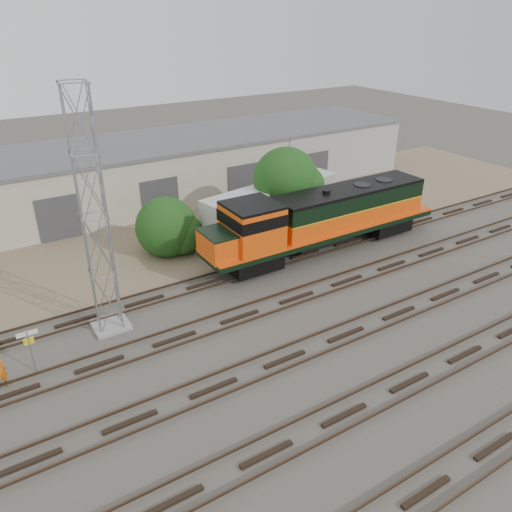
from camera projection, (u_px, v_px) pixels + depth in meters
ground at (253, 331)px, 27.27m from camera, size 140.00×140.00×0.00m
dirt_strip at (152, 236)px, 38.67m from camera, size 80.00×16.00×0.02m
tracks at (285, 359)px, 24.96m from camera, size 80.00×20.40×0.28m
warehouse at (117, 176)px, 43.58m from camera, size 58.40×10.40×5.30m
locomotive at (321, 219)px, 35.07m from camera, size 18.73×3.29×4.50m
signal_tower at (95, 221)px, 24.84m from camera, size 1.91×1.91×12.96m
sign_post at (29, 343)px, 23.56m from camera, size 0.96×0.07×2.35m
semi_trailer at (275, 202)px, 38.52m from camera, size 12.50×4.69×3.77m
dumpster_blue at (282, 186)px, 47.08m from camera, size 2.01×1.94×1.50m
dumpster_red at (322, 187)px, 47.05m from camera, size 1.88×1.82×1.40m
tree_mid at (170, 229)px, 35.31m from camera, size 4.57×4.35×4.35m
tree_east at (290, 182)px, 37.67m from camera, size 5.19×4.94×6.67m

